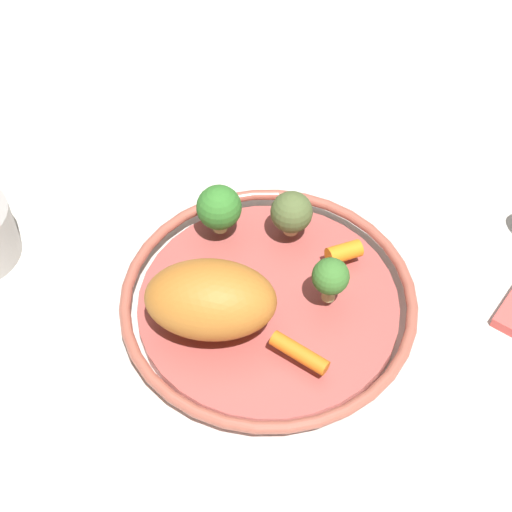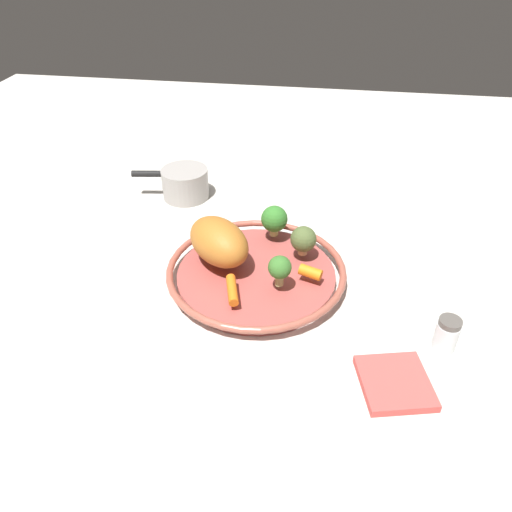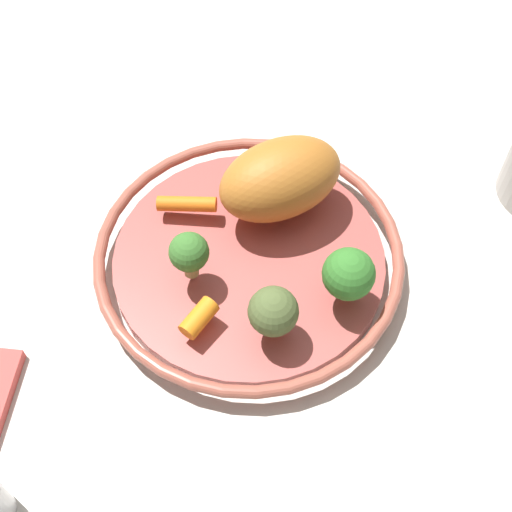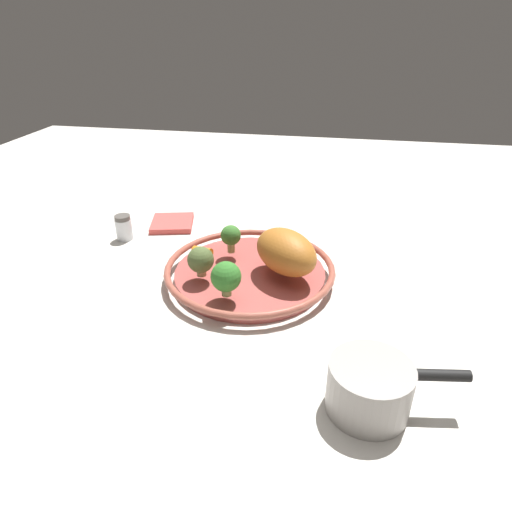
% 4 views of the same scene
% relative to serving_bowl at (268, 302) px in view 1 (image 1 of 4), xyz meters
% --- Properties ---
extents(ground_plane, '(2.48, 2.48, 0.00)m').
position_rel_serving_bowl_xyz_m(ground_plane, '(0.00, 0.00, -0.02)').
color(ground_plane, beige).
extents(serving_bowl, '(0.35, 0.35, 0.03)m').
position_rel_serving_bowl_xyz_m(serving_bowl, '(0.00, 0.00, 0.00)').
color(serving_bowl, '#A84C47').
rests_on(serving_bowl, ground_plane).
extents(roast_chicken_piece, '(0.17, 0.17, 0.09)m').
position_rel_serving_bowl_xyz_m(roast_chicken_piece, '(0.07, -0.01, 0.06)').
color(roast_chicken_piece, '#B36926').
rests_on(roast_chicken_piece, serving_bowl).
extents(baby_carrot_back, '(0.04, 0.07, 0.02)m').
position_rel_serving_bowl_xyz_m(baby_carrot_back, '(0.03, 0.09, 0.02)').
color(baby_carrot_back, orange).
rests_on(baby_carrot_back, serving_bowl).
extents(baby_carrot_left, '(0.05, 0.03, 0.02)m').
position_rel_serving_bowl_xyz_m(baby_carrot_left, '(-0.10, 0.02, 0.03)').
color(baby_carrot_left, orange).
rests_on(baby_carrot_left, serving_bowl).
extents(broccoli_floret_large, '(0.05, 0.05, 0.06)m').
position_rel_serving_bowl_xyz_m(broccoli_floret_large, '(-0.08, -0.06, 0.05)').
color(broccoli_floret_large, tan).
rests_on(broccoli_floret_large, serving_bowl).
extents(broccoli_floret_small, '(0.04, 0.04, 0.06)m').
position_rel_serving_bowl_xyz_m(broccoli_floret_small, '(-0.05, 0.05, 0.05)').
color(broccoli_floret_small, '#9CA566').
rests_on(broccoli_floret_small, serving_bowl).
extents(broccoli_floret_mid, '(0.06, 0.06, 0.07)m').
position_rel_serving_bowl_xyz_m(broccoli_floret_mid, '(-0.02, -0.12, 0.05)').
color(broccoli_floret_mid, '#97A966').
rests_on(broccoli_floret_mid, serving_bowl).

